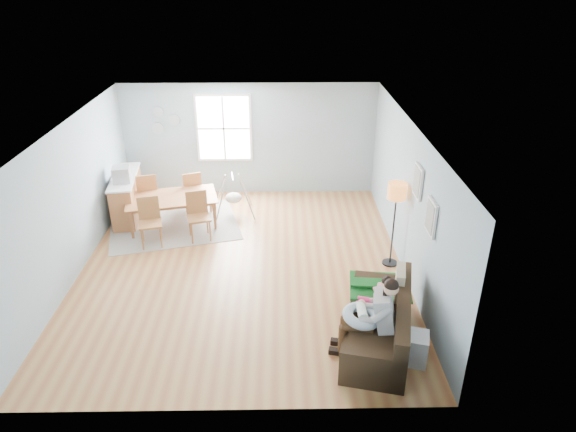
{
  "coord_description": "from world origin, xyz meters",
  "views": [
    {
      "loc": [
        0.72,
        -8.3,
        5.15
      ],
      "look_at": [
        0.86,
        0.08,
        1.0
      ],
      "focal_mm": 32.0,
      "sensor_mm": 36.0,
      "label": 1
    }
  ],
  "objects_px": {
    "chair_nw": "(148,192)",
    "monitor": "(121,174)",
    "chair_se": "(198,212)",
    "counter": "(127,196)",
    "father": "(373,314)",
    "storage_cube": "(412,348)",
    "chair_ne": "(192,189)",
    "toddler": "(379,295)",
    "chair_sw": "(150,218)",
    "floor_lamp": "(396,198)",
    "dining_table": "(173,212)",
    "baby_swing": "(233,197)",
    "sofa": "(381,326)"
  },
  "relations": [
    {
      "from": "chair_se",
      "to": "baby_swing",
      "type": "bearing_deg",
      "value": 59.96
    },
    {
      "from": "chair_ne",
      "to": "toddler",
      "type": "bearing_deg",
      "value": -52.07
    },
    {
      "from": "chair_nw",
      "to": "counter",
      "type": "xyz_separation_m",
      "value": [
        -0.47,
        -0.02,
        -0.1
      ]
    },
    {
      "from": "sofa",
      "to": "chair_se",
      "type": "relative_size",
      "value": 2.21
    },
    {
      "from": "father",
      "to": "chair_ne",
      "type": "xyz_separation_m",
      "value": [
        -3.3,
        4.92,
        -0.16
      ]
    },
    {
      "from": "chair_sw",
      "to": "chair_ne",
      "type": "xyz_separation_m",
      "value": [
        0.61,
        1.53,
        -0.02
      ]
    },
    {
      "from": "sofa",
      "to": "chair_ne",
      "type": "xyz_separation_m",
      "value": [
        -3.5,
        4.66,
        0.25
      ]
    },
    {
      "from": "counter",
      "to": "baby_swing",
      "type": "height_order",
      "value": "counter"
    },
    {
      "from": "chair_ne",
      "to": "counter",
      "type": "xyz_separation_m",
      "value": [
        -1.41,
        -0.27,
        -0.06
      ]
    },
    {
      "from": "storage_cube",
      "to": "counter",
      "type": "bearing_deg",
      "value": 137.77
    },
    {
      "from": "chair_sw",
      "to": "chair_nw",
      "type": "height_order",
      "value": "chair_nw"
    },
    {
      "from": "storage_cube",
      "to": "chair_ne",
      "type": "bearing_deg",
      "value": 127.43
    },
    {
      "from": "father",
      "to": "storage_cube",
      "type": "xyz_separation_m",
      "value": [
        0.57,
        -0.15,
        -0.48
      ]
    },
    {
      "from": "father",
      "to": "chair_sw",
      "type": "bearing_deg",
      "value": 139.13
    },
    {
      "from": "chair_ne",
      "to": "chair_sw",
      "type": "bearing_deg",
      "value": -111.73
    },
    {
      "from": "sofa",
      "to": "storage_cube",
      "type": "height_order",
      "value": "sofa"
    },
    {
      "from": "floor_lamp",
      "to": "dining_table",
      "type": "relative_size",
      "value": 0.87
    },
    {
      "from": "dining_table",
      "to": "monitor",
      "type": "xyz_separation_m",
      "value": [
        -1.04,
        0.18,
        0.8
      ]
    },
    {
      "from": "sofa",
      "to": "counter",
      "type": "bearing_deg",
      "value": 138.17
    },
    {
      "from": "chair_sw",
      "to": "chair_ne",
      "type": "relative_size",
      "value": 1.03
    },
    {
      "from": "sofa",
      "to": "father",
      "type": "xyz_separation_m",
      "value": [
        -0.2,
        -0.26,
        0.41
      ]
    },
    {
      "from": "floor_lamp",
      "to": "storage_cube",
      "type": "height_order",
      "value": "floor_lamp"
    },
    {
      "from": "sofa",
      "to": "chair_nw",
      "type": "relative_size",
      "value": 2.18
    },
    {
      "from": "father",
      "to": "dining_table",
      "type": "xyz_separation_m",
      "value": [
        -3.61,
        4.15,
        -0.37
      ]
    },
    {
      "from": "chair_ne",
      "to": "counter",
      "type": "distance_m",
      "value": 1.44
    },
    {
      "from": "chair_sw",
      "to": "baby_swing",
      "type": "height_order",
      "value": "chair_sw"
    },
    {
      "from": "chair_nw",
      "to": "baby_swing",
      "type": "bearing_deg",
      "value": 1.69
    },
    {
      "from": "storage_cube",
      "to": "monitor",
      "type": "bearing_deg",
      "value": 139.46
    },
    {
      "from": "chair_sw",
      "to": "chair_nw",
      "type": "xyz_separation_m",
      "value": [
        -0.33,
        1.28,
        0.02
      ]
    },
    {
      "from": "chair_se",
      "to": "monitor",
      "type": "xyz_separation_m",
      "value": [
        -1.68,
        0.7,
        0.55
      ]
    },
    {
      "from": "sofa",
      "to": "baby_swing",
      "type": "distance_m",
      "value": 5.14
    },
    {
      "from": "floor_lamp",
      "to": "chair_nw",
      "type": "height_order",
      "value": "floor_lamp"
    },
    {
      "from": "toddler",
      "to": "monitor",
      "type": "height_order",
      "value": "monitor"
    },
    {
      "from": "sofa",
      "to": "father",
      "type": "distance_m",
      "value": 0.52
    },
    {
      "from": "chair_se",
      "to": "baby_swing",
      "type": "xyz_separation_m",
      "value": [
        0.63,
        1.09,
        -0.17
      ]
    },
    {
      "from": "toddler",
      "to": "father",
      "type": "bearing_deg",
      "value": -110.04
    },
    {
      "from": "chair_nw",
      "to": "chair_ne",
      "type": "xyz_separation_m",
      "value": [
        0.94,
        0.25,
        -0.04
      ]
    },
    {
      "from": "floor_lamp",
      "to": "dining_table",
      "type": "xyz_separation_m",
      "value": [
        -4.4,
        1.65,
        -1.04
      ]
    },
    {
      "from": "monitor",
      "to": "floor_lamp",
      "type": "bearing_deg",
      "value": -18.56
    },
    {
      "from": "chair_nw",
      "to": "monitor",
      "type": "distance_m",
      "value": 0.76
    },
    {
      "from": "counter",
      "to": "chair_nw",
      "type": "bearing_deg",
      "value": 1.86
    },
    {
      "from": "counter",
      "to": "chair_se",
      "type": "bearing_deg",
      "value": -30.52
    },
    {
      "from": "father",
      "to": "storage_cube",
      "type": "bearing_deg",
      "value": -14.45
    },
    {
      "from": "dining_table",
      "to": "chair_sw",
      "type": "height_order",
      "value": "chair_sw"
    },
    {
      "from": "storage_cube",
      "to": "chair_sw",
      "type": "bearing_deg",
      "value": 141.78
    },
    {
      "from": "father",
      "to": "chair_se",
      "type": "distance_m",
      "value": 4.7
    },
    {
      "from": "father",
      "to": "toddler",
      "type": "height_order",
      "value": "father"
    },
    {
      "from": "sofa",
      "to": "dining_table",
      "type": "xyz_separation_m",
      "value": [
        -3.81,
        3.89,
        0.04
      ]
    },
    {
      "from": "storage_cube",
      "to": "dining_table",
      "type": "distance_m",
      "value": 6.0
    },
    {
      "from": "dining_table",
      "to": "chair_se",
      "type": "relative_size",
      "value": 1.89
    }
  ]
}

